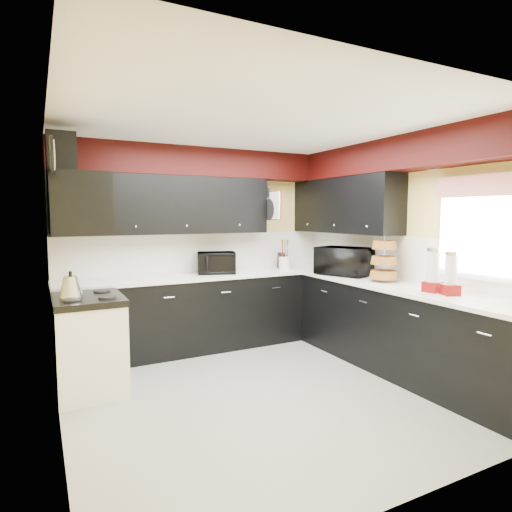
{
  "coord_description": "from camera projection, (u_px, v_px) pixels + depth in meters",
  "views": [
    {
      "loc": [
        -1.9,
        -3.5,
        1.69
      ],
      "look_at": [
        0.29,
        0.78,
        1.22
      ],
      "focal_mm": 30.0,
      "sensor_mm": 36.0,
      "label": 1
    }
  ],
  "objects": [
    {
      "name": "deco_plate",
      "position": [
        433.0,
        160.0,
        4.4
      ],
      "size": [
        0.03,
        0.24,
        0.24
      ],
      "primitive_type": null,
      "color": "white",
      "rests_on": "wall_right"
    },
    {
      "name": "wall_back",
      "position": [
        200.0,
        248.0,
        5.6
      ],
      "size": [
        3.6,
        0.06,
        2.5
      ],
      "primitive_type": "cube",
      "color": "#E0C666",
      "rests_on": "ground"
    },
    {
      "name": "upper_back",
      "position": [
        166.0,
        205.0,
        5.16
      ],
      "size": [
        2.6,
        0.35,
        0.7
      ],
      "primitive_type": "cube",
      "color": "black",
      "rests_on": "wall_back"
    },
    {
      "name": "hood_duct",
      "position": [
        61.0,
        157.0,
        3.81
      ],
      "size": [
        0.24,
        0.4,
        0.4
      ],
      "primitive_type": "cube",
      "color": "black",
      "rests_on": "wall_left"
    },
    {
      "name": "ceiling",
      "position": [
        266.0,
        125.0,
        3.88
      ],
      "size": [
        3.6,
        3.6,
        0.06
      ],
      "primitive_type": "cube",
      "color": "white",
      "rests_on": "wall_back"
    },
    {
      "name": "pan_low",
      "position": [
        260.0,
        212.0,
        5.82
      ],
      "size": [
        0.03,
        0.24,
        0.42
      ],
      "primitive_type": null,
      "color": "black",
      "rests_on": "upper_back"
    },
    {
      "name": "window",
      "position": [
        480.0,
        229.0,
        3.99
      ],
      "size": [
        0.03,
        0.86,
        0.96
      ],
      "primitive_type": null,
      "color": "white",
      "rests_on": "wall_right"
    },
    {
      "name": "microwave",
      "position": [
        344.0,
        261.0,
        5.28
      ],
      "size": [
        0.63,
        0.74,
        0.34
      ],
      "primitive_type": "imported",
      "rotation": [
        0.0,
        0.0,
        1.96
      ],
      "color": "black",
      "rests_on": "counter_right"
    },
    {
      "name": "dispenser_b",
      "position": [
        451.0,
        275.0,
        3.95
      ],
      "size": [
        0.18,
        0.18,
        0.38
      ],
      "primitive_type": null,
      "rotation": [
        0.0,
        0.0,
        -0.4
      ],
      "color": "#5B0700",
      "rests_on": "counter_right"
    },
    {
      "name": "kettle",
      "position": [
        71.0,
        286.0,
        3.98
      ],
      "size": [
        0.28,
        0.28,
        0.19
      ],
      "primitive_type": null,
      "rotation": [
        0.0,
        0.0,
        0.36
      ],
      "color": "#B8B8BC",
      "rests_on": "cooktop"
    },
    {
      "name": "pan_mid",
      "position": [
        269.0,
        210.0,
        5.58
      ],
      "size": [
        0.03,
        0.28,
        0.46
      ],
      "primitive_type": null,
      "color": "black",
      "rests_on": "upper_back"
    },
    {
      "name": "toaster_oven",
      "position": [
        216.0,
        263.0,
        5.42
      ],
      "size": [
        0.57,
        0.52,
        0.27
      ],
      "primitive_type": "imported",
      "rotation": [
        0.0,
        0.0,
        -0.32
      ],
      "color": "black",
      "rests_on": "counter_back"
    },
    {
      "name": "ground",
      "position": [
        266.0,
        390.0,
        4.12
      ],
      "size": [
        3.6,
        3.6,
        0.0
      ],
      "primitive_type": "plane",
      "color": "gray",
      "rests_on": "ground"
    },
    {
      "name": "cooktop",
      "position": [
        88.0,
        299.0,
        4.02
      ],
      "size": [
        0.62,
        0.77,
        0.06
      ],
      "primitive_type": "cube",
      "color": "black",
      "rests_on": "stove"
    },
    {
      "name": "wall_left",
      "position": [
        54.0,
        273.0,
        3.18
      ],
      "size": [
        0.06,
        3.6,
        2.5
      ],
      "primitive_type": "cube",
      "color": "#E0C666",
      "rests_on": "ground"
    },
    {
      "name": "splash_right",
      "position": [
        405.0,
        259.0,
        4.82
      ],
      "size": [
        0.02,
        3.6,
        0.5
      ],
      "primitive_type": "cube",
      "color": "white",
      "rests_on": "counter_right"
    },
    {
      "name": "knife_block",
      "position": [
        282.0,
        261.0,
        5.92
      ],
      "size": [
        0.13,
        0.16,
        0.21
      ],
      "primitive_type": "cube",
      "rotation": [
        0.0,
        0.0,
        -0.32
      ],
      "color": "black",
      "rests_on": "counter_back"
    },
    {
      "name": "soffit_back",
      "position": [
        204.0,
        163.0,
        5.33
      ],
      "size": [
        3.6,
        0.36,
        0.35
      ],
      "primitive_type": "cube",
      "color": "black",
      "rests_on": "wall_back"
    },
    {
      "name": "hood",
      "position": [
        78.0,
        204.0,
        3.91
      ],
      "size": [
        0.5,
        0.78,
        0.55
      ],
      "primitive_type": "cube",
      "color": "black",
      "rests_on": "wall_left"
    },
    {
      "name": "cab_back",
      "position": [
        209.0,
        312.0,
        5.41
      ],
      "size": [
        3.6,
        0.6,
        0.9
      ],
      "primitive_type": "cube",
      "color": "black",
      "rests_on": "ground"
    },
    {
      "name": "wall_right",
      "position": [
        406.0,
        253.0,
        4.82
      ],
      "size": [
        0.06,
        3.6,
        2.5
      ],
      "primitive_type": "cube",
      "color": "#E0C666",
      "rests_on": "ground"
    },
    {
      "name": "dispenser_a",
      "position": [
        433.0,
        271.0,
        4.1
      ],
      "size": [
        0.17,
        0.17,
        0.4
      ],
      "primitive_type": null,
      "rotation": [
        0.0,
        0.0,
        0.18
      ],
      "color": "maroon",
      "rests_on": "counter_right"
    },
    {
      "name": "pan_top",
      "position": [
        265.0,
        191.0,
        5.68
      ],
      "size": [
        0.03,
        0.22,
        0.4
      ],
      "primitive_type": null,
      "color": "black",
      "rests_on": "upper_back"
    },
    {
      "name": "splash_back",
      "position": [
        201.0,
        253.0,
        5.59
      ],
      "size": [
        3.6,
        0.02,
        0.5
      ],
      "primitive_type": "cube",
      "color": "white",
      "rests_on": "counter_back"
    },
    {
      "name": "clock",
      "position": [
        52.0,
        155.0,
        3.33
      ],
      "size": [
        0.03,
        0.3,
        0.3
      ],
      "primitive_type": null,
      "color": "black",
      "rests_on": "wall_left"
    },
    {
      "name": "cut_board",
      "position": [
        275.0,
        206.0,
        5.48
      ],
      "size": [
        0.03,
        0.26,
        0.35
      ],
      "primitive_type": "cube",
      "color": "white",
      "rests_on": "upper_back"
    },
    {
      "name": "counter_back",
      "position": [
        209.0,
        276.0,
        5.36
      ],
      "size": [
        3.62,
        0.64,
        0.04
      ],
      "primitive_type": "cube",
      "color": "white",
      "rests_on": "cab_back"
    },
    {
      "name": "baskets",
      "position": [
        384.0,
        260.0,
        4.74
      ],
      "size": [
        0.27,
        0.27,
        0.5
      ],
      "primitive_type": null,
      "color": "brown",
      "rests_on": "upper_right"
    },
    {
      "name": "valance",
      "position": [
        478.0,
        186.0,
        3.92
      ],
      "size": [
        0.04,
        0.88,
        0.2
      ],
      "primitive_type": "cube",
      "color": "red",
      "rests_on": "wall_right"
    },
    {
      "name": "counter_right",
      "position": [
        406.0,
        288.0,
        4.45
      ],
      "size": [
        0.64,
        3.02,
        0.04
      ],
      "primitive_type": "cube",
      "color": "white",
      "rests_on": "cab_right"
    },
    {
      "name": "soffit_right",
      "position": [
        410.0,
        153.0,
        4.48
      ],
      "size": [
        0.36,
        3.24,
        0.35
      ],
      "primitive_type": "cube",
      "color": "black",
      "rests_on": "wall_right"
    },
    {
      "name": "cab_right",
      "position": [
        405.0,
        332.0,
        4.5
      ],
      "size": [
        0.6,
        3.0,
        0.9
      ],
      "primitive_type": "cube",
      "color": "black",
      "rests_on": "ground"
    },
    {
      "name": "upper_right",
      "position": [
        344.0,
        206.0,
        5.48
      ],
      "size": [
        0.35,
        1.8,
        0.7
      ],
      "primitive_type": "cube",
      "color": "black",
      "rests_on": "wall_right"
    },
    {
      "name": "utensil_crock",
      "position": [
        285.0,
        263.0,
        5.84
      ],
      "size": [
        0.19,
        0.19,
        0.17
      ],
      "primitive_type": "cylinder",
      "rotation": [
        0.0,
        0.0,
        0.21
      ],
      "color": "silver",
      "rests_on": "counter_back"
    },
    {
      "name": "stove",
      "position": [
        90.0,
        347.0,
        4.06
      ],
      "size": [
        0.6,
        0.75,
        0.86
      ],
      "primitive_type": "cube",
      "color": "white",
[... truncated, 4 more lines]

